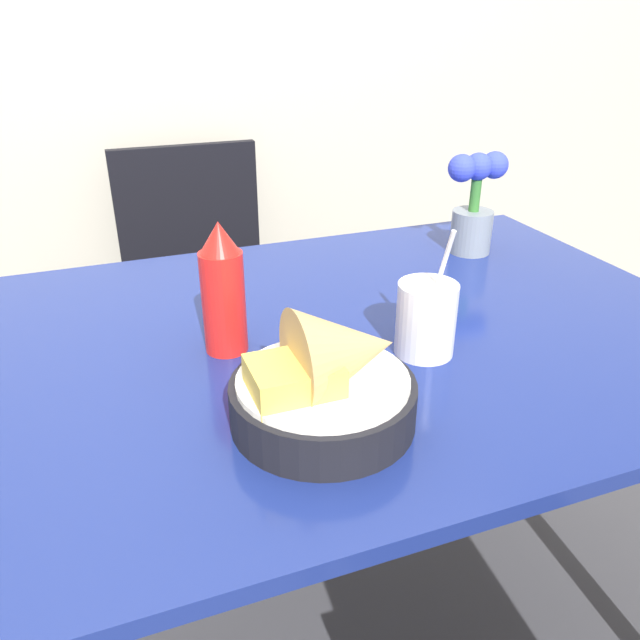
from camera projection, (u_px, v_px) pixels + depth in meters
name	position (u px, v px, depth m)	size (l,w,h in m)	color
ground_plane	(333.00, 630.00, 1.36)	(12.00, 12.00, 0.00)	#38383D
dining_table	(337.00, 375.00, 1.07)	(1.29, 0.89, 0.74)	navy
chair_far_window	(200.00, 280.00, 1.77)	(0.40, 0.40, 0.89)	black
food_basket	(329.00, 382.00, 0.78)	(0.24, 0.24, 0.16)	black
ketchup_bottle	(224.00, 292.00, 0.92)	(0.07, 0.07, 0.21)	red
drink_cup	(426.00, 321.00, 0.94)	(0.09, 0.09, 0.20)	silver
flower_vase	(474.00, 204.00, 1.31)	(0.14, 0.09, 0.21)	gray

